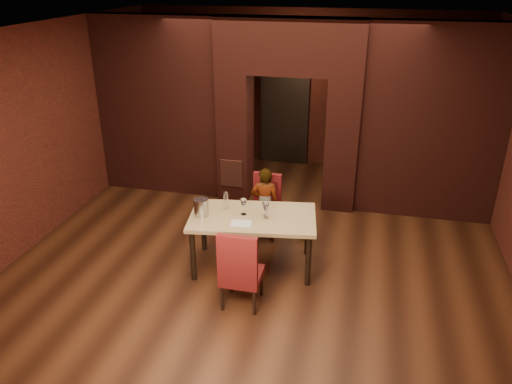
{
  "coord_description": "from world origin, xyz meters",
  "views": [
    {
      "loc": [
        1.37,
        -6.22,
        3.94
      ],
      "look_at": [
        -0.09,
        0.0,
        1.03
      ],
      "focal_mm": 35.0,
      "sensor_mm": 36.0,
      "label": 1
    }
  ],
  "objects_px": {
    "wine_bucket": "(201,207)",
    "potted_plant": "(306,227)",
    "chair_far": "(264,207)",
    "chair_near": "(242,266)",
    "wine_glass_c": "(266,211)",
    "water_bottle": "(226,200)",
    "wine_glass_b": "(265,209)",
    "wine_glass_a": "(244,207)",
    "dining_table": "(253,241)",
    "person_seated": "(265,204)"
  },
  "relations": [
    {
      "from": "person_seated",
      "to": "wine_bucket",
      "type": "height_order",
      "value": "person_seated"
    },
    {
      "from": "chair_far",
      "to": "potted_plant",
      "type": "distance_m",
      "value": 0.73
    },
    {
      "from": "wine_glass_b",
      "to": "potted_plant",
      "type": "xyz_separation_m",
      "value": [
        0.46,
        0.94,
        -0.72
      ]
    },
    {
      "from": "wine_glass_b",
      "to": "water_bottle",
      "type": "relative_size",
      "value": 0.77
    },
    {
      "from": "chair_far",
      "to": "person_seated",
      "type": "distance_m",
      "value": 0.14
    },
    {
      "from": "water_bottle",
      "to": "dining_table",
      "type": "bearing_deg",
      "value": -17.4
    },
    {
      "from": "wine_glass_c",
      "to": "water_bottle",
      "type": "height_order",
      "value": "water_bottle"
    },
    {
      "from": "dining_table",
      "to": "water_bottle",
      "type": "xyz_separation_m",
      "value": [
        -0.42,
        0.13,
        0.54
      ]
    },
    {
      "from": "wine_bucket",
      "to": "potted_plant",
      "type": "height_order",
      "value": "wine_bucket"
    },
    {
      "from": "chair_far",
      "to": "wine_bucket",
      "type": "xyz_separation_m",
      "value": [
        -0.65,
        -1.08,
        0.44
      ]
    },
    {
      "from": "person_seated",
      "to": "wine_glass_b",
      "type": "distance_m",
      "value": 0.86
    },
    {
      "from": "chair_far",
      "to": "person_seated",
      "type": "height_order",
      "value": "person_seated"
    },
    {
      "from": "dining_table",
      "to": "wine_glass_c",
      "type": "height_order",
      "value": "wine_glass_c"
    },
    {
      "from": "chair_far",
      "to": "wine_glass_a",
      "type": "xyz_separation_m",
      "value": [
        -0.09,
        -0.91,
        0.43
      ]
    },
    {
      "from": "water_bottle",
      "to": "wine_glass_b",
      "type": "bearing_deg",
      "value": -8.38
    },
    {
      "from": "wine_glass_b",
      "to": "wine_glass_a",
      "type": "bearing_deg",
      "value": -174.15
    },
    {
      "from": "wine_bucket",
      "to": "potted_plant",
      "type": "bearing_deg",
      "value": 40.9
    },
    {
      "from": "chair_near",
      "to": "water_bottle",
      "type": "xyz_separation_m",
      "value": [
        -0.49,
        0.99,
        0.4
      ]
    },
    {
      "from": "wine_glass_c",
      "to": "wine_bucket",
      "type": "height_order",
      "value": "wine_bucket"
    },
    {
      "from": "chair_near",
      "to": "wine_glass_c",
      "type": "height_order",
      "value": "chair_near"
    },
    {
      "from": "dining_table",
      "to": "person_seated",
      "type": "distance_m",
      "value": 0.85
    },
    {
      "from": "chair_near",
      "to": "chair_far",
      "type": "bearing_deg",
      "value": -86.93
    },
    {
      "from": "dining_table",
      "to": "wine_glass_a",
      "type": "distance_m",
      "value": 0.53
    },
    {
      "from": "dining_table",
      "to": "chair_near",
      "type": "height_order",
      "value": "chair_near"
    },
    {
      "from": "chair_near",
      "to": "wine_glass_a",
      "type": "relative_size",
      "value": 4.72
    },
    {
      "from": "wine_glass_b",
      "to": "wine_bucket",
      "type": "distance_m",
      "value": 0.87
    },
    {
      "from": "wine_glass_a",
      "to": "wine_glass_c",
      "type": "relative_size",
      "value": 1.02
    },
    {
      "from": "wine_glass_a",
      "to": "potted_plant",
      "type": "xyz_separation_m",
      "value": [
        0.76,
        0.97,
        -0.73
      ]
    },
    {
      "from": "chair_far",
      "to": "person_seated",
      "type": "relative_size",
      "value": 0.83
    },
    {
      "from": "wine_glass_c",
      "to": "wine_bucket",
      "type": "distance_m",
      "value": 0.89
    },
    {
      "from": "chair_near",
      "to": "wine_glass_b",
      "type": "bearing_deg",
      "value": -96.31
    },
    {
      "from": "wine_glass_b",
      "to": "dining_table",
      "type": "bearing_deg",
      "value": -164.43
    },
    {
      "from": "potted_plant",
      "to": "chair_far",
      "type": "bearing_deg",
      "value": -175.2
    },
    {
      "from": "water_bottle",
      "to": "wine_glass_a",
      "type": "bearing_deg",
      "value": -22.12
    },
    {
      "from": "dining_table",
      "to": "wine_bucket",
      "type": "xyz_separation_m",
      "value": [
        -0.69,
        -0.15,
        0.53
      ]
    },
    {
      "from": "person_seated",
      "to": "potted_plant",
      "type": "distance_m",
      "value": 0.77
    },
    {
      "from": "wine_glass_b",
      "to": "water_bottle",
      "type": "distance_m",
      "value": 0.59
    },
    {
      "from": "chair_near",
      "to": "wine_glass_b",
      "type": "relative_size",
      "value": 5.27
    },
    {
      "from": "chair_far",
      "to": "wine_glass_b",
      "type": "xyz_separation_m",
      "value": [
        0.2,
        -0.88,
        0.41
      ]
    },
    {
      "from": "chair_near",
      "to": "water_bottle",
      "type": "bearing_deg",
      "value": -64.18
    },
    {
      "from": "dining_table",
      "to": "wine_glass_b",
      "type": "xyz_separation_m",
      "value": [
        0.16,
        0.05,
        0.51
      ]
    },
    {
      "from": "dining_table",
      "to": "wine_glass_b",
      "type": "bearing_deg",
      "value": 7.04
    },
    {
      "from": "chair_far",
      "to": "wine_glass_c",
      "type": "bearing_deg",
      "value": -73.52
    },
    {
      "from": "person_seated",
      "to": "wine_glass_b",
      "type": "xyz_separation_m",
      "value": [
        0.17,
        -0.79,
        0.32
      ]
    },
    {
      "from": "chair_far",
      "to": "chair_near",
      "type": "xyz_separation_m",
      "value": [
        0.11,
        -1.79,
        0.04
      ]
    },
    {
      "from": "person_seated",
      "to": "water_bottle",
      "type": "bearing_deg",
      "value": 54.59
    },
    {
      "from": "wine_glass_c",
      "to": "potted_plant",
      "type": "xyz_separation_m",
      "value": [
        0.43,
        1.01,
        -0.73
      ]
    },
    {
      "from": "chair_far",
      "to": "potted_plant",
      "type": "bearing_deg",
      "value": 7.5
    },
    {
      "from": "dining_table",
      "to": "potted_plant",
      "type": "height_order",
      "value": "dining_table"
    },
    {
      "from": "chair_far",
      "to": "water_bottle",
      "type": "xyz_separation_m",
      "value": [
        -0.38,
        -0.8,
        0.44
      ]
    }
  ]
}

